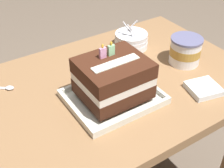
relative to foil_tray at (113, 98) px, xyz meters
name	(u,v)px	position (x,y,z in m)	size (l,w,h in m)	color
dining_table	(111,110)	(0.04, 0.08, -0.13)	(1.02, 0.67, 0.72)	olive
foil_tray	(113,98)	(0.00, 0.00, 0.00)	(0.29, 0.23, 0.02)	silver
birthday_cake	(113,78)	(0.00, 0.00, 0.08)	(0.20, 0.18, 0.17)	#401F12
bowl_stack	(131,40)	(0.25, 0.25, 0.02)	(0.14, 0.14, 0.12)	white
ice_cream_tub	(185,50)	(0.35, 0.04, 0.04)	(0.12, 0.12, 0.10)	white
serving_spoon_near_tray	(5,88)	(-0.28, 0.25, 0.00)	(0.10, 0.09, 0.01)	silver
napkin_pile	(204,89)	(0.28, -0.13, 0.00)	(0.12, 0.12, 0.02)	white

